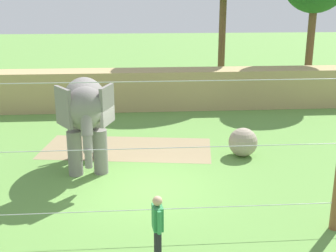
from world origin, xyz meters
The scene contains 7 objects.
ground_plane centered at (0.00, 0.00, 0.00)m, with size 120.00×120.00×0.00m, color #609342.
dirt_patch centered at (-0.53, 3.80, 0.00)m, with size 6.66×2.95×0.01m, color #937F5B.
embankment_wall centered at (0.00, 10.32, 1.04)m, with size 36.00×1.80×2.08m, color tan.
elephant centered at (-1.86, 1.75, 2.15)m, with size 2.01×4.36×3.24m.
enrichment_ball centered at (3.87, 2.60, 0.55)m, with size 1.09×1.09×1.09m, color gray.
cable_fence centered at (0.00, -2.94, 2.08)m, with size 10.89×0.27×4.14m.
zookeeper centered at (0.26, -4.12, 0.93)m, with size 0.25×0.58×1.67m.
Camera 1 is at (-0.20, -12.76, 5.84)m, focal length 46.70 mm.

